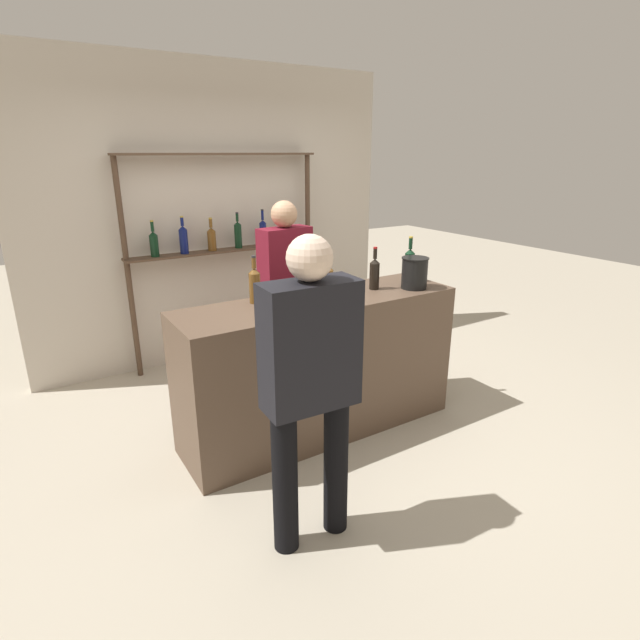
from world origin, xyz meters
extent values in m
plane|color=#B2A893|center=(0.00, 0.00, 0.00)|extent=(16.00, 16.00, 0.00)
cube|color=brown|center=(0.00, 0.00, 0.51)|extent=(2.05, 0.58, 1.03)
cube|color=beige|center=(0.00, 1.89, 1.40)|extent=(3.65, 0.12, 2.80)
cylinder|color=#4C3828|center=(-0.92, 1.71, 0.99)|extent=(0.05, 0.05, 1.99)
cylinder|color=#4C3828|center=(0.92, 1.71, 0.99)|extent=(0.05, 0.05, 1.99)
cube|color=#4C3828|center=(0.00, 1.71, 1.98)|extent=(1.90, 0.18, 0.02)
cube|color=#4C3828|center=(0.00, 1.71, 1.09)|extent=(1.90, 0.18, 0.02)
cylinder|color=black|center=(-0.67, 1.71, 1.20)|extent=(0.08, 0.08, 0.19)
cone|color=black|center=(-0.67, 1.71, 1.31)|extent=(0.08, 0.08, 0.03)
cylinder|color=black|center=(-0.67, 1.71, 1.37)|extent=(0.03, 0.03, 0.09)
cylinder|color=gold|center=(-0.67, 1.71, 1.42)|extent=(0.03, 0.03, 0.01)
cylinder|color=#0F1956|center=(-0.40, 1.71, 1.21)|extent=(0.08, 0.08, 0.22)
cone|color=#0F1956|center=(-0.40, 1.71, 1.34)|extent=(0.08, 0.08, 0.03)
cylinder|color=#0F1956|center=(-0.40, 1.71, 1.40)|extent=(0.03, 0.03, 0.08)
cylinder|color=gold|center=(-0.40, 1.71, 1.44)|extent=(0.03, 0.03, 0.01)
cylinder|color=brown|center=(-0.13, 1.71, 1.20)|extent=(0.08, 0.08, 0.18)
cone|color=brown|center=(-0.13, 1.71, 1.30)|extent=(0.08, 0.08, 0.04)
cylinder|color=brown|center=(-0.13, 1.71, 1.36)|extent=(0.03, 0.03, 0.08)
cylinder|color=gold|center=(-0.13, 1.71, 1.41)|extent=(0.03, 0.03, 0.01)
cylinder|color=black|center=(0.13, 1.71, 1.22)|extent=(0.07, 0.07, 0.22)
cone|color=black|center=(0.13, 1.71, 1.34)|extent=(0.07, 0.07, 0.03)
cylinder|color=black|center=(0.13, 1.71, 1.40)|extent=(0.03, 0.03, 0.08)
cylinder|color=#232328|center=(0.13, 1.71, 1.44)|extent=(0.03, 0.03, 0.01)
cylinder|color=#0F1956|center=(0.40, 1.71, 1.21)|extent=(0.07, 0.07, 0.22)
cone|color=#0F1956|center=(0.40, 1.71, 1.34)|extent=(0.07, 0.07, 0.03)
cylinder|color=#0F1956|center=(0.40, 1.71, 1.40)|extent=(0.03, 0.03, 0.09)
cylinder|color=black|center=(0.40, 1.71, 1.45)|extent=(0.03, 0.03, 0.01)
cylinder|color=brown|center=(0.67, 1.71, 1.22)|extent=(0.08, 0.08, 0.23)
cone|color=brown|center=(0.67, 1.71, 1.35)|extent=(0.08, 0.08, 0.04)
cylinder|color=brown|center=(0.67, 1.71, 1.42)|extent=(0.03, 0.03, 0.10)
cylinder|color=#232328|center=(0.67, 1.71, 1.47)|extent=(0.03, 0.03, 0.01)
cylinder|color=black|center=(0.86, 0.05, 1.14)|extent=(0.08, 0.08, 0.22)
cone|color=black|center=(0.86, 0.05, 1.27)|extent=(0.08, 0.08, 0.03)
cylinder|color=black|center=(0.86, 0.05, 1.33)|extent=(0.03, 0.03, 0.09)
cylinder|color=gold|center=(0.86, 0.05, 1.37)|extent=(0.03, 0.03, 0.01)
cylinder|color=black|center=(0.48, 0.01, 1.12)|extent=(0.07, 0.07, 0.20)
cone|color=black|center=(0.48, 0.01, 1.24)|extent=(0.07, 0.07, 0.03)
cylinder|color=black|center=(0.48, 0.01, 1.29)|extent=(0.03, 0.03, 0.08)
cylinder|color=maroon|center=(0.48, 0.01, 1.34)|extent=(0.03, 0.03, 0.01)
cylinder|color=brown|center=(-0.42, 0.16, 1.13)|extent=(0.08, 0.08, 0.20)
cone|color=brown|center=(-0.42, 0.16, 1.25)|extent=(0.08, 0.08, 0.03)
cylinder|color=brown|center=(-0.42, 0.16, 1.30)|extent=(0.03, 0.03, 0.07)
cylinder|color=#232328|center=(-0.42, 0.16, 1.34)|extent=(0.03, 0.03, 0.01)
cylinder|color=brown|center=(0.06, -0.02, 1.13)|extent=(0.07, 0.07, 0.20)
cone|color=brown|center=(0.06, -0.02, 1.24)|extent=(0.07, 0.07, 0.03)
cylinder|color=brown|center=(0.06, -0.02, 1.30)|extent=(0.03, 0.03, 0.07)
cylinder|color=maroon|center=(0.06, -0.02, 1.34)|extent=(0.03, 0.03, 0.01)
cylinder|color=black|center=(-0.16, -0.05, 1.12)|extent=(0.08, 0.08, 0.18)
cone|color=black|center=(-0.16, -0.05, 1.23)|extent=(0.08, 0.08, 0.03)
cylinder|color=black|center=(-0.16, -0.05, 1.29)|extent=(0.03, 0.03, 0.08)
cylinder|color=maroon|center=(-0.16, -0.05, 1.33)|extent=(0.03, 0.03, 0.01)
cylinder|color=black|center=(0.75, -0.13, 1.14)|extent=(0.19, 0.19, 0.23)
cylinder|color=black|center=(0.75, -0.13, 1.25)|extent=(0.20, 0.20, 0.01)
cylinder|color=black|center=(-0.01, 0.73, 0.40)|extent=(0.12, 0.12, 0.79)
cylinder|color=black|center=(0.27, 0.77, 0.40)|extent=(0.12, 0.12, 0.79)
cube|color=maroon|center=(0.13, 0.75, 1.11)|extent=(0.45, 0.24, 0.63)
sphere|color=tan|center=(0.13, 0.75, 1.53)|extent=(0.21, 0.21, 0.21)
cylinder|color=black|center=(-0.48, -0.93, 0.40)|extent=(0.13, 0.13, 0.80)
cylinder|color=black|center=(-0.79, -0.92, 0.40)|extent=(0.13, 0.13, 0.80)
cube|color=black|center=(-0.64, -0.92, 1.12)|extent=(0.48, 0.23, 0.63)
sphere|color=beige|center=(-0.64, -0.92, 1.55)|extent=(0.22, 0.22, 0.22)
camera|label=1|loc=(-1.78, -2.82, 2.00)|focal=28.00mm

